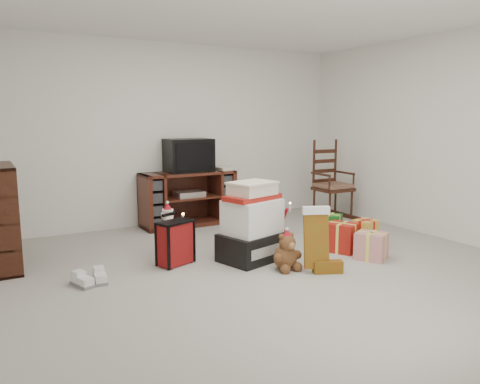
# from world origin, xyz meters

# --- Properties ---
(room) EXTENTS (5.01, 5.01, 2.51)m
(room) POSITION_xyz_m (0.00, 0.00, 1.25)
(room) COLOR #B5AEA6
(room) RESTS_ON ground
(tv_stand) EXTENTS (1.32, 0.50, 0.75)m
(tv_stand) POSITION_xyz_m (0.02, 2.24, 0.37)
(tv_stand) COLOR #4A1E15
(tv_stand) RESTS_ON floor
(bookshelf) EXTENTS (0.28, 0.84, 1.03)m
(bookshelf) POSITION_xyz_m (-2.33, 1.39, 0.50)
(bookshelf) COLOR #3B1B10
(bookshelf) RESTS_ON floor
(rocking_chair) EXTENTS (0.50, 0.81, 1.21)m
(rocking_chair) POSITION_xyz_m (2.08, 1.67, 0.41)
(rocking_chair) COLOR #3B1B10
(rocking_chair) RESTS_ON floor
(gift_pile) EXTENTS (0.75, 0.63, 0.81)m
(gift_pile) POSITION_xyz_m (-0.04, 0.40, 0.36)
(gift_pile) COLOR black
(gift_pile) RESTS_ON floor
(red_suitcase) EXTENTS (0.39, 0.30, 0.53)m
(red_suitcase) POSITION_xyz_m (-0.80, 0.63, 0.23)
(red_suitcase) COLOR maroon
(red_suitcase) RESTS_ON floor
(stocking) EXTENTS (0.33, 0.24, 0.65)m
(stocking) POSITION_xyz_m (0.31, -0.24, 0.33)
(stocking) COLOR #0B6B14
(stocking) RESTS_ON floor
(teddy_bear) EXTENTS (0.25, 0.22, 0.36)m
(teddy_bear) POSITION_xyz_m (0.09, -0.04, 0.16)
(teddy_bear) COLOR brown
(teddy_bear) RESTS_ON floor
(santa_figurine) EXTENTS (0.26, 0.25, 0.53)m
(santa_figurine) POSITION_xyz_m (0.78, 1.15, 0.21)
(santa_figurine) COLOR #A2111C
(santa_figurine) RESTS_ON floor
(mrs_claus_figurine) EXTENTS (0.28, 0.26, 0.57)m
(mrs_claus_figurine) POSITION_xyz_m (-0.72, 1.06, 0.22)
(mrs_claus_figurine) COLOR #A2111C
(mrs_claus_figurine) RESTS_ON floor
(sneaker_pair) EXTENTS (0.33, 0.28, 0.09)m
(sneaker_pair) POSITION_xyz_m (-1.68, 0.48, 0.05)
(sneaker_pair) COLOR white
(sneaker_pair) RESTS_ON floor
(gift_cluster) EXTENTS (0.59, 0.91, 0.28)m
(gift_cluster) POSITION_xyz_m (1.07, 0.18, 0.14)
(gift_cluster) COLOR #A01912
(gift_cluster) RESTS_ON floor
(crt_television) EXTENTS (0.63, 0.46, 0.45)m
(crt_television) POSITION_xyz_m (0.05, 2.26, 0.97)
(crt_television) COLOR black
(crt_television) RESTS_ON tv_stand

